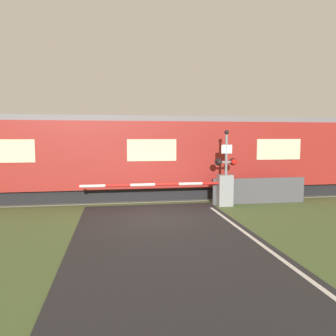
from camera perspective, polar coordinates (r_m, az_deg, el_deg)
The scene contains 6 objects.
ground_plane at distance 11.91m, azimuth -2.25°, elevation -8.42°, with size 80.00×80.00×0.00m, color #4C6033.
track_bed at distance 15.88m, azimuth -4.04°, elevation -4.85°, with size 36.00×3.20×0.13m.
train at distance 15.67m, azimuth -3.44°, elevation 2.05°, with size 21.29×3.10×3.77m.
crossing_barrier at distance 13.63m, azimuth 7.86°, elevation -3.69°, with size 6.25×0.44×1.30m.
signal_post at distance 13.72m, azimuth 10.11°, elevation 0.89°, with size 0.93×0.26×3.13m.
roadside_fence at distance 14.62m, azimuth 15.60°, elevation -3.83°, with size 4.14×0.06×1.10m.
Camera 1 is at (-1.39, -11.48, 2.84)m, focal length 35.00 mm.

